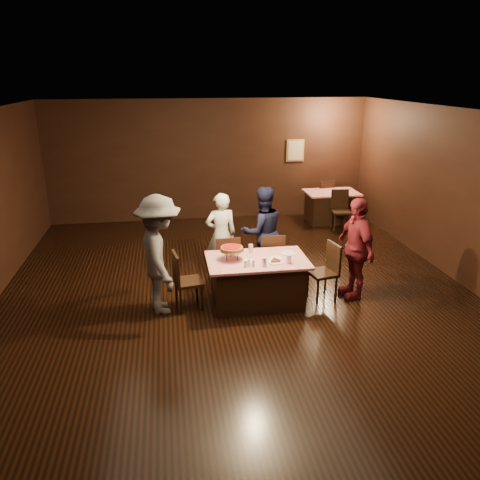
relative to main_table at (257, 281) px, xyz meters
The scene contains 22 objects.
room 1.77m from the main_table, 168.45° to the right, with size 10.00×10.04×3.02m.
main_table is the anchor object (origin of this frame).
back_table 4.95m from the main_table, 56.84° to the left, with size 1.30×0.90×0.77m, color red.
chair_far_left 0.85m from the main_table, 118.07° to the left, with size 0.42×0.42×0.95m, color black.
chair_far_right 0.85m from the main_table, 61.93° to the left, with size 0.42×0.42×0.95m, color black.
chair_end_left 1.10m from the main_table, behind, with size 0.42×0.42×0.95m, color black.
chair_end_right 1.10m from the main_table, ahead, with size 0.42×0.42×0.95m, color black.
chair_back_near 4.38m from the main_table, 51.82° to the left, with size 0.42×0.42×0.95m, color black.
chair_back_far 5.46m from the main_table, 60.29° to the left, with size 0.42×0.42×0.95m, color black.
diner_white_jacket 1.37m from the main_table, 109.17° to the left, with size 0.57×0.37×1.57m, color white.
diner_navy_hoodie 1.25m from the main_table, 74.46° to the left, with size 0.82×0.64×1.68m, color black.
diner_grey_knit 1.62m from the main_table, behind, with size 1.21×0.70×1.88m, color #56565B.
diner_red_shirt 1.71m from the main_table, ahead, with size 1.00×0.42×1.70m, color maroon.
pizza_stand 0.70m from the main_table, behind, with size 0.38×0.38×0.22m.
plate_with_slice 0.51m from the main_table, 35.75° to the right, with size 0.25×0.25×0.06m.
plate_empty 0.69m from the main_table, 15.26° to the left, with size 0.25×0.25×0.01m, color white.
glass_front_left 0.55m from the main_table, 80.54° to the right, with size 0.08×0.08×0.14m, color silver.
glass_front_right 0.69m from the main_table, 29.05° to the right, with size 0.08×0.08×0.14m, color silver.
glass_back 0.55m from the main_table, 99.46° to the left, with size 0.08×0.08×0.14m, color silver.
condiments 0.55m from the main_table, 122.43° to the right, with size 0.17×0.10×0.09m.
napkin_center 0.49m from the main_table, ahead, with size 0.16×0.16×0.01m, color white.
napkin_left 0.42m from the main_table, 161.57° to the right, with size 0.16×0.16×0.01m, color white.
Camera 1 is at (-1.09, -6.71, 3.54)m, focal length 35.00 mm.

